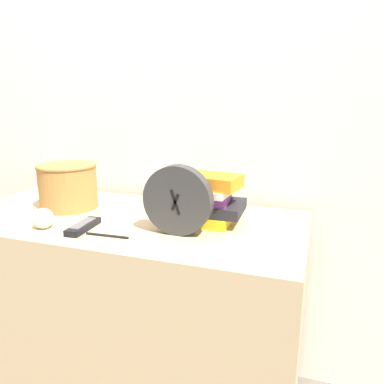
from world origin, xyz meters
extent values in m
cube|color=silver|center=(0.00, 0.65, 1.20)|extent=(6.00, 0.04, 2.40)
cube|color=tan|center=(0.00, 0.29, 0.38)|extent=(1.24, 0.58, 0.76)
cylinder|color=#333333|center=(0.23, 0.20, 0.87)|extent=(0.22, 0.04, 0.22)
cylinder|color=silver|center=(0.23, 0.19, 0.87)|extent=(0.19, 0.01, 0.19)
cube|color=black|center=(0.23, 0.18, 0.87)|extent=(0.03, 0.01, 0.05)
cube|color=black|center=(0.23, 0.18, 0.87)|extent=(0.03, 0.01, 0.08)
cylinder|color=black|center=(0.23, 0.18, 0.87)|extent=(0.01, 0.01, 0.01)
cube|color=yellow|center=(0.27, 0.33, 0.78)|extent=(0.19, 0.14, 0.03)
cube|color=#232328|center=(0.28, 0.35, 0.82)|extent=(0.24, 0.18, 0.04)
cube|color=#7A3899|center=(0.26, 0.34, 0.85)|extent=(0.21, 0.18, 0.03)
cube|color=white|center=(0.28, 0.34, 0.88)|extent=(0.20, 0.20, 0.02)
cube|color=orange|center=(0.29, 0.32, 0.91)|extent=(0.22, 0.15, 0.04)
cylinder|color=#B27A3D|center=(-0.27, 0.33, 0.85)|extent=(0.21, 0.21, 0.17)
torus|color=olive|center=(-0.27, 0.33, 0.93)|extent=(0.22, 0.22, 0.01)
cube|color=black|center=(-0.07, 0.14, 0.77)|extent=(0.05, 0.15, 0.02)
cube|color=#59595E|center=(-0.07, 0.14, 0.79)|extent=(0.04, 0.12, 0.00)
sphere|color=white|center=(-0.20, 0.11, 0.80)|extent=(0.07, 0.07, 0.07)
cylinder|color=black|center=(0.04, 0.11, 0.77)|extent=(0.14, 0.01, 0.01)
camera|label=1|loc=(0.63, -0.82, 1.18)|focal=35.00mm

